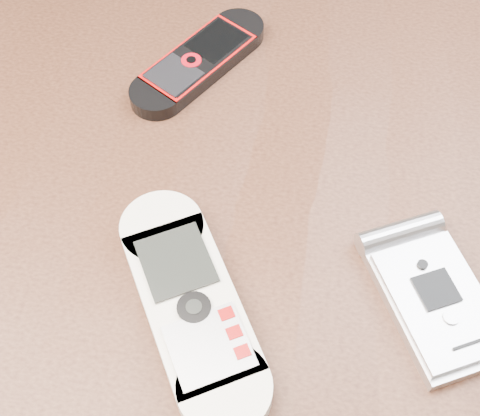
# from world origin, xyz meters

# --- Properties ---
(table) EXTENTS (1.20, 0.80, 0.75)m
(table) POSITION_xyz_m (0.00, 0.00, 0.64)
(table) COLOR black
(table) RESTS_ON ground
(nokia_white) EXTENTS (0.14, 0.19, 0.02)m
(nokia_white) POSITION_xyz_m (-0.02, -0.08, 0.76)
(nokia_white) COLOR silver
(nokia_white) RESTS_ON table
(nokia_black_red) EXTENTS (0.12, 0.15, 0.01)m
(nokia_black_red) POSITION_xyz_m (-0.05, 0.15, 0.76)
(nokia_black_red) COLOR black
(nokia_black_red) RESTS_ON table
(motorola_razr) EXTENTS (0.11, 0.13, 0.02)m
(motorola_razr) POSITION_xyz_m (0.14, -0.05, 0.76)
(motorola_razr) COLOR #BBBBC0
(motorola_razr) RESTS_ON table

